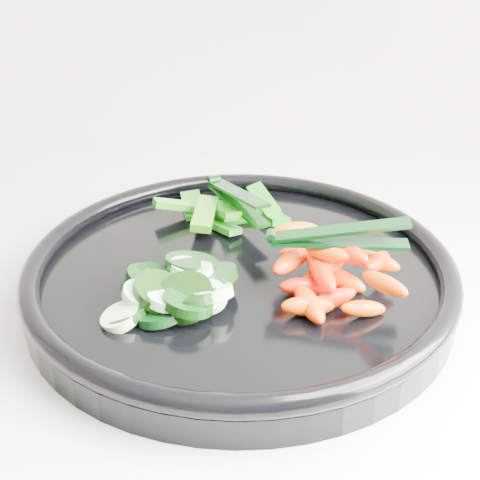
# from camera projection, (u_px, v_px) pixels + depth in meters

# --- Properties ---
(veggie_tray) EXTENTS (0.47, 0.47, 0.04)m
(veggie_tray) POSITION_uv_depth(u_px,v_px,m) (240.00, 275.00, 0.58)
(veggie_tray) COLOR black
(veggie_tray) RESTS_ON counter
(cucumber_pile) EXTENTS (0.11, 0.12, 0.04)m
(cucumber_pile) POSITION_uv_depth(u_px,v_px,m) (171.00, 288.00, 0.54)
(cucumber_pile) COLOR black
(cucumber_pile) RESTS_ON veggie_tray
(carrot_pile) EXTENTS (0.11, 0.14, 0.05)m
(carrot_pile) POSITION_uv_depth(u_px,v_px,m) (329.00, 271.00, 0.55)
(carrot_pile) COLOR #DB3800
(carrot_pile) RESTS_ON veggie_tray
(pepper_pile) EXTENTS (0.14, 0.10, 0.03)m
(pepper_pile) POSITION_uv_depth(u_px,v_px,m) (227.00, 212.00, 0.67)
(pepper_pile) COLOR #126B0A
(pepper_pile) RESTS_ON veggie_tray
(tong_carrot) EXTENTS (0.11, 0.02, 0.02)m
(tong_carrot) POSITION_uv_depth(u_px,v_px,m) (335.00, 236.00, 0.53)
(tong_carrot) COLOR black
(tong_carrot) RESTS_ON carrot_pile
(tong_pepper) EXTENTS (0.07, 0.10, 0.02)m
(tong_pepper) POSITION_uv_depth(u_px,v_px,m) (235.00, 197.00, 0.66)
(tong_pepper) COLOR black
(tong_pepper) RESTS_ON pepper_pile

